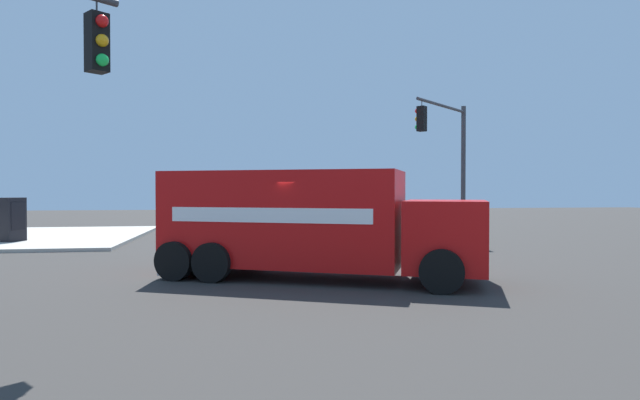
# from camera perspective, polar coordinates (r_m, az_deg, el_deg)

# --- Properties ---
(ground_plane) EXTENTS (100.00, 100.00, 0.00)m
(ground_plane) POSITION_cam_1_polar(r_m,az_deg,el_deg) (14.02, 0.18, -8.37)
(ground_plane) COLOR #33302D
(sidewalk_corner_far) EXTENTS (12.06, 12.06, 0.14)m
(sidewalk_corner_far) POSITION_cam_1_polar(r_m,az_deg,el_deg) (28.84, -30.81, -3.52)
(sidewalk_corner_far) COLOR #B2ADA0
(sidewalk_corner_far) RESTS_ON ground
(delivery_truck) EXTENTS (5.64, 8.49, 2.80)m
(delivery_truck) POSITION_cam_1_polar(r_m,az_deg,el_deg) (13.65, -1.12, -2.43)
(delivery_truck) COLOR red
(delivery_truck) RESTS_ON ground
(traffic_light_secondary) EXTENTS (3.09, 3.28, 5.99)m
(traffic_light_secondary) POSITION_cam_1_polar(r_m,az_deg,el_deg) (22.66, 13.96, 5.21)
(traffic_light_secondary) COLOR #38383D
(traffic_light_secondary) RESTS_ON ground
(vending_machine_red) EXTENTS (1.14, 1.07, 1.85)m
(vending_machine_red) POSITION_cam_1_polar(r_m,az_deg,el_deg) (25.77, -30.58, -1.82)
(vending_machine_red) COLOR black
(vending_machine_red) RESTS_ON sidewalk_corner_far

